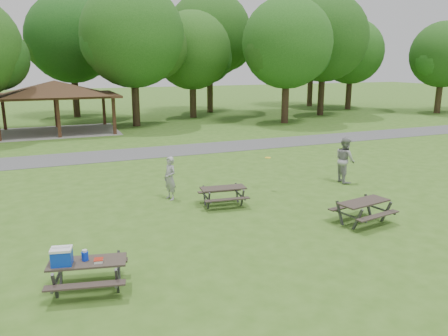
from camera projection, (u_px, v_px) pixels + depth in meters
ground at (245, 248)px, 12.19m from camera, size 160.00×160.00×0.00m
asphalt_path at (141, 153)px, 24.76m from camera, size 120.00×3.20×0.02m
pavilion at (55, 90)px, 31.54m from camera, size 8.60×7.01×3.76m
tree_row_e at (134, 39)px, 33.84m from camera, size 8.40×8.00×11.02m
tree_row_f at (193, 53)px, 39.42m from camera, size 7.35×7.00×9.55m
tree_row_g at (288, 46)px, 35.69m from camera, size 7.77×7.40×10.25m
tree_row_h at (325, 40)px, 40.90m from camera, size 8.61×8.20×11.37m
tree_row_i at (352, 54)px, 46.52m from camera, size 7.14×6.80×9.52m
tree_row_j at (444, 57)px, 42.99m from camera, size 6.72×6.40×8.96m
tree_deep_b at (72, 41)px, 39.52m from camera, size 8.40×8.00×11.13m
tree_deep_c at (210, 37)px, 43.30m from camera, size 8.82×8.40×11.90m
tree_deep_d at (313, 44)px, 49.56m from camera, size 8.40×8.00×11.27m
picnic_table_near at (79, 264)px, 9.71m from camera, size 1.95×1.70×1.18m
picnic_table_middle at (223, 192)px, 15.66m from camera, size 1.75×1.47×0.70m
picnic_table_far at (363, 206)px, 13.94m from camera, size 1.96×1.68×0.76m
frisbee_in_flight at (268, 158)px, 17.43m from camera, size 0.29×0.29×0.02m
frisbee_thrower at (170, 178)px, 16.31m from camera, size 0.56×0.69×1.64m
frisbee_catcher at (345, 160)px, 18.64m from camera, size 0.87×1.05×1.95m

